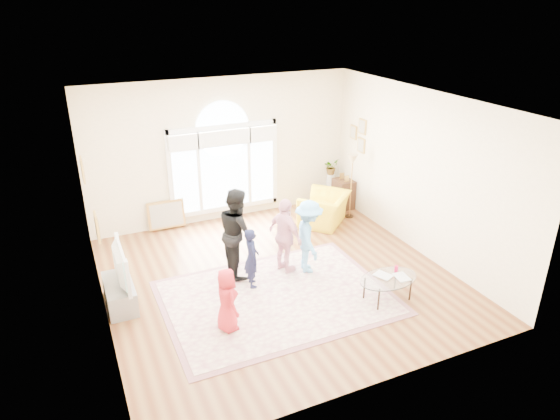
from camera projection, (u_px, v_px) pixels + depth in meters
name	position (u px, v px, depth m)	size (l,w,h in m)	color
ground	(279.00, 278.00, 9.13)	(6.00, 6.00, 0.00)	#5C2F17
room_shell	(226.00, 154.00, 10.87)	(6.00, 6.00, 6.00)	beige
area_rug	(277.00, 297.00, 8.52)	(3.60, 2.60, 0.02)	beige
rug_border	(277.00, 298.00, 8.52)	(3.80, 2.80, 0.01)	#8C595E
tv_console	(120.00, 294.00, 8.26)	(0.45, 1.00, 0.42)	gray
television	(116.00, 266.00, 8.05)	(0.17, 1.13, 0.65)	black
coffee_table	(388.00, 279.00, 8.33)	(1.10, 0.75, 0.54)	silver
armchair	(324.00, 209.00, 11.16)	(1.08, 0.95, 0.70)	yellow
side_cabinet	(343.00, 194.00, 12.03)	(0.40, 0.50, 0.70)	black
floor_lamp	(352.00, 164.00, 11.13)	(0.31, 0.31, 1.51)	black
plant_pedestal	(330.00, 187.00, 12.42)	(0.20, 0.20, 0.70)	white
potted_plant	(331.00, 167.00, 12.20)	(0.35, 0.30, 0.38)	#33722D
leaning_picture	(168.00, 229.00, 11.03)	(0.80, 0.05, 0.62)	tan
child_red	(227.00, 300.00, 7.52)	(0.50, 0.33, 1.03)	red
child_navy	(252.00, 258.00, 8.66)	(0.40, 0.26, 1.10)	#151936
child_black	(238.00, 232.00, 8.95)	(0.80, 0.62, 1.65)	black
child_pink	(285.00, 236.00, 9.07)	(0.84, 0.35, 1.43)	#FAAEBF
child_blue	(309.00, 237.00, 9.08)	(0.90, 0.51, 1.39)	#61AAE0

